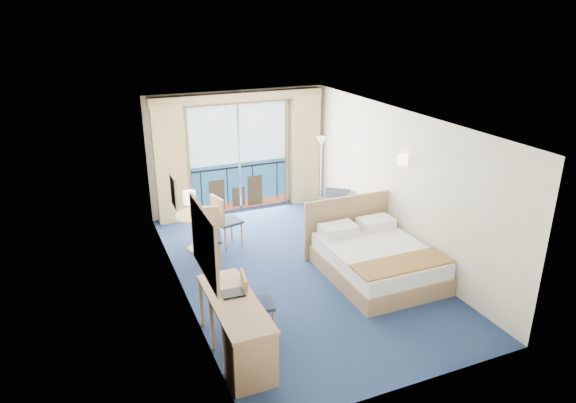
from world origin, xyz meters
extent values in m
plane|color=navy|center=(0.00, 0.00, 0.00)|extent=(6.50, 6.50, 0.00)
cube|color=white|center=(0.00, 3.26, 1.35)|extent=(4.00, 0.02, 2.70)
cube|color=white|center=(0.00, -3.26, 1.35)|extent=(4.00, 0.02, 2.70)
cube|color=white|center=(-2.01, 0.00, 1.35)|extent=(0.02, 6.50, 2.70)
cube|color=white|center=(2.01, 0.00, 1.35)|extent=(0.02, 6.50, 2.70)
cube|color=white|center=(0.00, 0.00, 2.71)|extent=(4.00, 6.50, 0.02)
cube|color=navy|center=(0.00, 3.22, 0.56)|extent=(2.20, 0.02, 1.08)
cube|color=#A5C2D9|center=(0.00, 3.22, 1.76)|extent=(2.20, 0.02, 1.32)
cube|color=#A15232|center=(0.00, 3.22, 0.10)|extent=(2.20, 0.02, 0.20)
cube|color=black|center=(0.00, 3.22, 1.00)|extent=(2.20, 0.02, 0.04)
cube|color=tan|center=(0.00, 3.21, 2.46)|extent=(2.36, 0.03, 0.12)
cube|color=tan|center=(-1.15, 3.21, 1.20)|extent=(0.06, 0.03, 2.40)
cube|color=tan|center=(1.15, 3.21, 1.20)|extent=(0.06, 0.03, 2.40)
cube|color=silver|center=(0.00, 3.21, 1.20)|extent=(0.05, 0.02, 2.40)
cube|color=#352718|center=(0.35, 3.21, 0.40)|extent=(0.35, 0.02, 0.70)
cube|color=#352718|center=(-0.55, 3.21, 0.40)|extent=(0.35, 0.02, 0.70)
cube|color=#352718|center=(-0.05, 3.21, 0.30)|extent=(0.30, 0.02, 0.45)
cube|color=black|center=(-0.90, 3.22, 0.55)|extent=(0.02, 0.01, 0.90)
cube|color=black|center=(-0.30, 3.22, 0.55)|extent=(0.03, 0.01, 0.90)
cube|color=black|center=(0.30, 3.22, 0.55)|extent=(0.03, 0.01, 0.90)
cube|color=black|center=(0.90, 3.22, 0.55)|extent=(0.02, 0.01, 0.90)
cube|color=tan|center=(-1.55, 3.07, 1.28)|extent=(0.65, 0.22, 2.55)
cube|color=tan|center=(1.55, 3.07, 1.28)|extent=(0.65, 0.22, 2.55)
cube|color=tan|center=(0.00, 3.10, 2.58)|extent=(3.80, 0.25, 0.18)
cube|color=tan|center=(-1.98, -1.50, 1.55)|extent=(0.04, 1.25, 0.95)
cube|color=silver|center=(-1.95, -1.50, 1.55)|extent=(0.01, 1.12, 0.82)
cube|color=tan|center=(-1.98, 0.45, 1.60)|extent=(0.03, 0.42, 0.52)
cube|color=gray|center=(-1.96, 0.45, 1.60)|extent=(0.01, 0.34, 0.44)
cylinder|color=#FFE4B2|center=(-1.94, -0.60, 1.85)|extent=(0.18, 0.18, 0.18)
cylinder|color=#FFE4B2|center=(1.94, -0.15, 1.85)|extent=(0.18, 0.18, 0.18)
cube|color=tan|center=(1.16, -0.78, 0.15)|extent=(1.64, 2.04, 0.31)
cube|color=white|center=(1.16, -0.78, 0.43)|extent=(1.57, 1.98, 0.26)
cube|color=#A2763F|center=(1.16, -1.44, 0.58)|extent=(1.61, 0.56, 0.03)
cube|color=white|center=(0.77, -0.04, 0.65)|extent=(0.63, 0.41, 0.18)
cube|color=white|center=(1.55, -0.04, 0.65)|extent=(0.63, 0.41, 0.18)
cube|color=tan|center=(1.16, 0.30, 0.56)|extent=(1.79, 0.06, 1.12)
cube|color=#A07154|center=(1.79, 0.60, 0.25)|extent=(0.39, 0.37, 0.51)
cube|color=beige|center=(1.77, 0.59, 0.54)|extent=(0.20, 0.17, 0.07)
imported|color=#474C56|center=(1.63, 1.55, 0.35)|extent=(1.08, 1.08, 0.71)
cylinder|color=silver|center=(1.58, 2.30, 0.02)|extent=(0.24, 0.24, 0.03)
cylinder|color=silver|center=(1.58, 2.30, 0.82)|extent=(0.03, 0.03, 1.64)
cone|color=beige|center=(1.58, 2.30, 1.64)|extent=(0.22, 0.22, 0.20)
cube|color=tan|center=(-1.70, -1.81, 0.78)|extent=(0.59, 1.71, 0.04)
cube|color=#A07154|center=(-1.70, -2.40, 0.38)|extent=(0.56, 0.51, 0.76)
cylinder|color=tan|center=(-1.96, -1.60, 0.38)|extent=(0.05, 0.05, 0.76)
cylinder|color=tan|center=(-1.43, -1.60, 0.38)|extent=(0.05, 0.05, 0.76)
cylinder|color=tan|center=(-1.96, -1.01, 0.38)|extent=(0.05, 0.05, 0.76)
cylinder|color=tan|center=(-1.43, -1.01, 0.38)|extent=(0.05, 0.05, 0.76)
cube|color=#1E2A47|center=(-1.26, -1.49, 0.46)|extent=(0.47, 0.47, 0.05)
cube|color=tan|center=(-1.45, -1.46, 0.71)|extent=(0.10, 0.41, 0.49)
cylinder|color=tan|center=(-1.12, -1.67, 0.22)|extent=(0.04, 0.04, 0.44)
cylinder|color=tan|center=(-1.07, -1.35, 0.22)|extent=(0.04, 0.04, 0.44)
cylinder|color=tan|center=(-1.45, -1.62, 0.22)|extent=(0.04, 0.04, 0.44)
cylinder|color=tan|center=(-1.39, -1.30, 0.22)|extent=(0.04, 0.04, 0.44)
cube|color=black|center=(-1.66, -1.64, 0.82)|extent=(0.31, 0.24, 0.03)
cylinder|color=silver|center=(-1.79, -1.18, 0.83)|extent=(0.11, 0.11, 0.02)
cylinder|color=silver|center=(-1.79, -1.18, 1.01)|extent=(0.02, 0.02, 0.38)
cone|color=beige|center=(-1.79, -1.18, 1.20)|extent=(0.11, 0.11, 0.10)
cylinder|color=tan|center=(-1.39, 1.51, 0.70)|extent=(0.81, 0.81, 0.04)
cylinder|color=tan|center=(-1.39, 1.51, 0.35)|extent=(0.08, 0.08, 0.70)
cylinder|color=tan|center=(-1.39, 1.51, 0.02)|extent=(0.44, 0.44, 0.03)
cube|color=#1E2A47|center=(-0.82, 1.43, 0.51)|extent=(0.55, 0.55, 0.05)
cube|color=tan|center=(-1.03, 1.38, 0.79)|extent=(0.16, 0.45, 0.54)
cylinder|color=tan|center=(-0.60, 1.30, 0.24)|extent=(0.04, 0.04, 0.48)
cylinder|color=tan|center=(-0.69, 1.66, 0.24)|extent=(0.04, 0.04, 0.48)
cylinder|color=tan|center=(-0.95, 1.21, 0.24)|extent=(0.04, 0.04, 0.48)
cylinder|color=tan|center=(-1.05, 1.56, 0.24)|extent=(0.04, 0.04, 0.48)
cube|color=#1E2A47|center=(-1.35, 0.85, 0.49)|extent=(0.51, 0.51, 0.05)
cube|color=tan|center=(-1.31, 1.05, 0.76)|extent=(0.43, 0.13, 0.52)
cylinder|color=tan|center=(-1.56, 0.71, 0.23)|extent=(0.04, 0.04, 0.47)
cylinder|color=tan|center=(-1.22, 0.64, 0.23)|extent=(0.04, 0.04, 0.47)
cylinder|color=tan|center=(-1.49, 1.05, 0.23)|extent=(0.04, 0.04, 0.47)
cylinder|color=tan|center=(-1.15, 0.98, 0.23)|extent=(0.04, 0.04, 0.47)
camera|label=1|loc=(-3.29, -7.36, 4.35)|focal=32.00mm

